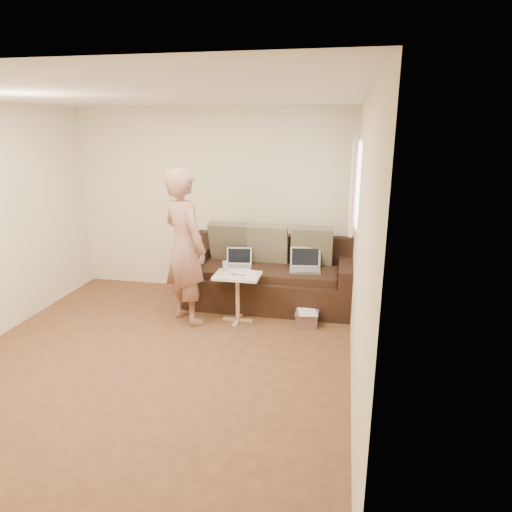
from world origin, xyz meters
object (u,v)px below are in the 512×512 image
(sofa, at_px, (269,274))
(side_table, at_px, (238,298))
(drinking_glass, at_px, (225,266))
(laptop_silver, at_px, (305,271))
(laptop_white, at_px, (238,267))
(person, at_px, (185,247))
(striped_box, at_px, (307,318))

(sofa, height_order, side_table, sofa)
(drinking_glass, bearing_deg, laptop_silver, 24.96)
(laptop_white, bearing_deg, laptop_silver, -6.58)
(side_table, bearing_deg, sofa, 65.67)
(laptop_white, height_order, drinking_glass, drinking_glass)
(laptop_white, distance_m, person, 0.92)
(drinking_glass, relative_size, striped_box, 0.43)
(drinking_glass, distance_m, striped_box, 1.19)
(sofa, distance_m, laptop_white, 0.42)
(sofa, xyz_separation_m, person, (-0.90, -0.73, 0.52))
(person, xyz_separation_m, striped_box, (1.47, 0.15, -0.86))
(sofa, xyz_separation_m, drinking_glass, (-0.46, -0.51, 0.24))
(sofa, xyz_separation_m, striped_box, (0.58, -0.58, -0.34))
(side_table, bearing_deg, person, -170.78)
(person, relative_size, side_table, 3.11)
(person, distance_m, side_table, 0.90)
(person, height_order, striped_box, person)
(side_table, relative_size, drinking_glass, 5.07)
(sofa, distance_m, striped_box, 0.88)
(laptop_silver, relative_size, striped_box, 1.43)
(sofa, distance_m, drinking_glass, 0.73)
(sofa, height_order, person, person)
(sofa, relative_size, striped_box, 7.87)
(laptop_silver, distance_m, drinking_glass, 1.06)
(sofa, bearing_deg, side_table, -114.33)
(drinking_glass, xyz_separation_m, striped_box, (1.04, -0.07, -0.58))
(drinking_glass, bearing_deg, person, -153.74)
(laptop_white, relative_size, side_table, 0.56)
(side_table, distance_m, drinking_glass, 0.42)
(laptop_white, bearing_deg, side_table, -85.66)
(drinking_glass, bearing_deg, side_table, -32.76)
(laptop_white, height_order, side_table, laptop_white)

